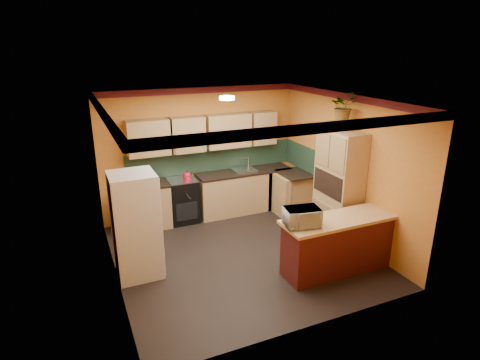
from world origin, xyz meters
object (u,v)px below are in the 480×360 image
(fridge, at_px, (136,226))
(microwave, at_px, (302,217))
(stove, at_px, (183,200))
(pantry, at_px, (338,187))
(base_cabinets_back, at_px, (211,197))
(breakfast_bar, at_px, (337,246))

(fridge, distance_m, microwave, 2.56)
(stove, bearing_deg, pantry, -39.84)
(base_cabinets_back, distance_m, microwave, 2.98)
(base_cabinets_back, height_order, stove, stove)
(pantry, bearing_deg, microwave, -146.11)
(pantry, relative_size, microwave, 4.07)
(pantry, bearing_deg, stove, 140.16)
(breakfast_bar, bearing_deg, pantry, 54.83)
(microwave, bearing_deg, breakfast_bar, 9.98)
(pantry, bearing_deg, breakfast_bar, -125.17)
(stove, bearing_deg, fridge, -125.65)
(fridge, bearing_deg, pantry, -4.55)
(fridge, xyz_separation_m, breakfast_bar, (2.97, -1.19, -0.41))
(base_cabinets_back, distance_m, pantry, 2.72)
(fridge, relative_size, microwave, 3.30)
(fridge, height_order, microwave, fridge)
(breakfast_bar, bearing_deg, stove, 121.18)
(stove, relative_size, fridge, 0.54)
(microwave, bearing_deg, fridge, 162.29)
(stove, bearing_deg, breakfast_bar, -58.82)
(fridge, relative_size, breakfast_bar, 0.94)
(base_cabinets_back, xyz_separation_m, pantry, (1.76, -1.99, 0.61))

